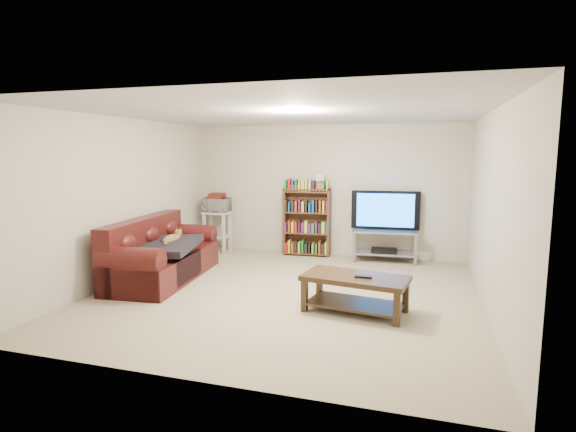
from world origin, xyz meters
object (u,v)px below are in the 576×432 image
(sofa, at_px, (159,258))
(tv_stand, at_px, (384,240))
(bookshelf, at_px, (307,221))
(coffee_table, at_px, (355,287))

(sofa, height_order, tv_stand, sofa)
(tv_stand, xyz_separation_m, bookshelf, (-1.42, 0.07, 0.27))
(sofa, bearing_deg, tv_stand, 27.90)
(sofa, relative_size, tv_stand, 1.97)
(coffee_table, distance_m, bookshelf, 3.07)
(sofa, relative_size, coffee_table, 1.71)
(tv_stand, bearing_deg, coffee_table, -96.49)
(sofa, height_order, bookshelf, bookshelf)
(sofa, bearing_deg, bookshelf, 45.52)
(coffee_table, bearing_deg, bookshelf, 124.07)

